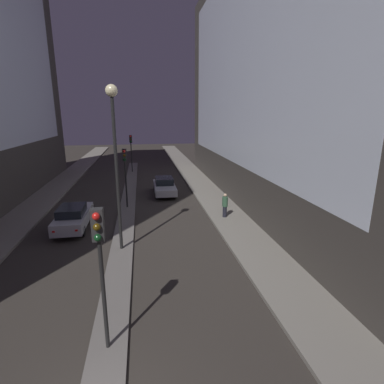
{
  "coord_description": "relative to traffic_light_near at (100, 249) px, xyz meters",
  "views": [
    {
      "loc": [
        1.25,
        -5.22,
        6.92
      ],
      "look_at": [
        5.29,
        18.92,
        0.5
      ],
      "focal_mm": 28.0,
      "sensor_mm": 36.0,
      "label": 1
    }
  ],
  "objects": [
    {
      "name": "building_right",
      "position": [
        11.22,
        14.55,
        6.28
      ],
      "size": [
        6.01,
        34.31,
        19.21
      ],
      "color": "#423D38",
      "rests_on": "ground"
    },
    {
      "name": "car_right_lane",
      "position": [
        3.09,
        17.93,
        -2.6
      ],
      "size": [
        1.79,
        4.61,
        1.44
      ],
      "color": "#B2B2B7",
      "rests_on": "ground"
    },
    {
      "name": "car_left_lane",
      "position": [
        -3.09,
        10.57,
        -2.56
      ],
      "size": [
        1.71,
        4.53,
        1.51
      ],
      "color": "#B2B2B7",
      "rests_on": "ground"
    },
    {
      "name": "street_lamp",
      "position": [
        0.0,
        6.93,
        2.54
      ],
      "size": [
        0.57,
        0.57,
        8.1
      ],
      "color": "black",
      "rests_on": "median_strip"
    },
    {
      "name": "pedestrian_on_right_sidewalk",
      "position": [
        6.59,
        10.71,
        -2.33
      ],
      "size": [
        0.38,
        0.38,
        1.63
      ],
      "color": "black",
      "rests_on": "sidewalk_right"
    },
    {
      "name": "traffic_light_near",
      "position": [
        0.0,
        0.0,
        0.0
      ],
      "size": [
        0.32,
        0.42,
        4.36
      ],
      "color": "black",
      "rests_on": "median_strip"
    },
    {
      "name": "median_strip",
      "position": [
        0.0,
        16.86,
        -3.27
      ],
      "size": [
        1.15,
        36.93,
        0.13
      ],
      "color": "#66605B",
      "rests_on": "ground"
    },
    {
      "name": "traffic_light_far",
      "position": [
        0.0,
        28.54,
        0.0
      ],
      "size": [
        0.32,
        0.42,
        4.36
      ],
      "color": "black",
      "rests_on": "median_strip"
    },
    {
      "name": "traffic_light_mid",
      "position": [
        0.0,
        14.1,
        0.0
      ],
      "size": [
        0.32,
        0.42,
        4.36
      ],
      "color": "black",
      "rests_on": "median_strip"
    }
  ]
}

